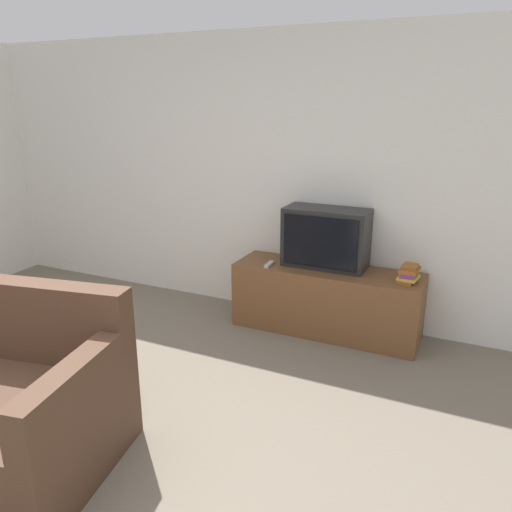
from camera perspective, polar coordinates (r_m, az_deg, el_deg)
The scene contains 5 objects.
wall_back at distance 4.81m, azimuth -0.50°, elevation 9.06°, with size 9.00×0.06×2.60m.
tv_stand at distance 4.50m, azimuth 8.03°, elevation -5.02°, with size 1.64×0.50×0.59m.
television at distance 4.40m, azimuth 7.99°, elevation 2.09°, with size 0.73×0.35×0.52m.
book_stack at distance 4.22m, azimuth 17.05°, elevation -1.94°, with size 0.17×0.23×0.14m.
remote_on_stand at distance 4.44m, azimuth 1.52°, elevation -0.97°, with size 0.05×0.17×0.02m.
Camera 1 is at (2.05, -1.27, 1.99)m, focal length 35.00 mm.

